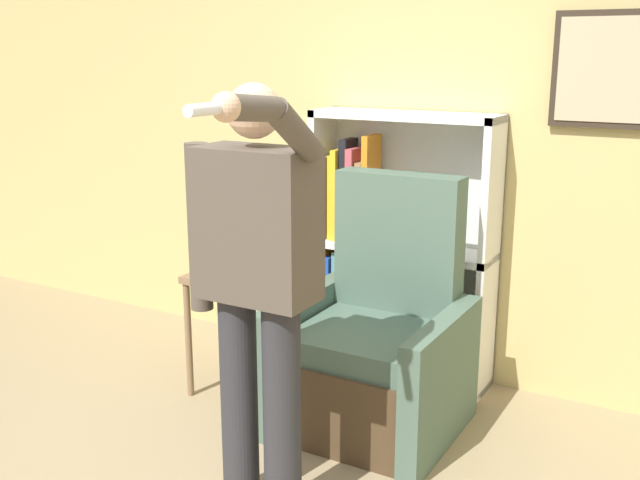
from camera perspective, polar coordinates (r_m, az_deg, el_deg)
The scene contains 6 objects.
wall_back at distance 4.16m, azimuth 9.27°, elevation 8.35°, with size 8.00×0.11×2.80m.
bookcase at distance 4.24m, azimuth 4.69°, elevation -0.97°, with size 1.04×0.28×1.50m.
armchair at distance 3.74m, azimuth 4.24°, elevation -8.41°, with size 0.85×0.80×1.23m.
person_standing at distance 2.84m, azimuth -4.95°, elevation -2.83°, with size 0.60×0.78×1.71m.
side_table at distance 4.04m, azimuth -6.33°, elevation -4.22°, with size 0.43×0.43×0.67m.
table_lamp at distance 3.90m, azimuth -6.54°, elevation 2.93°, with size 0.26×0.26×0.50m.
Camera 1 is at (1.46, -1.85, 1.82)m, focal length 42.00 mm.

